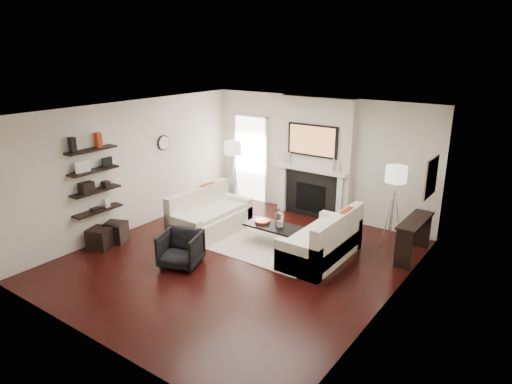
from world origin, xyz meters
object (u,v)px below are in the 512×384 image
Objects in this scene: lamp_left_shade at (233,148)px; lamp_right_shade at (396,174)px; loveseat_right_base at (320,248)px; coffee_table at (273,226)px; loveseat_left_base at (211,224)px; armchair at (181,247)px; ottoman_near at (115,232)px.

lamp_left_shade is 1.00× the size of lamp_right_shade.
lamp_left_shade and lamp_right_shade have the same top height.
loveseat_right_base is 3.56m from lamp_left_shade.
coffee_table is 2.64m from lamp_left_shade.
loveseat_left_base is 2.62× the size of armchair.
armchair reaches higher than coffee_table.
loveseat_left_base is 2.44m from loveseat_right_base.
lamp_left_shade reaches higher than ottoman_near.
coffee_table is 1.60× the size of armchair.
armchair is at bearing -117.11° from coffee_table.
lamp_right_shade reaches higher than ottoman_near.
lamp_left_shade is (-1.17, 2.99, 1.11)m from armchair.
loveseat_right_base is 2.00m from lamp_right_shade.
loveseat_left_base is 4.50× the size of ottoman_near.
loveseat_right_base is 2.62× the size of armchair.
loveseat_right_base is at bearing -23.19° from lamp_left_shade.
lamp_right_shade is at bearing 27.67° from armchair.
coffee_table is 1.88m from armchair.
ottoman_near is at bearing 160.54° from armchair.
armchair is 1.72× the size of lamp_right_shade.
loveseat_right_base is at bearing 0.48° from coffee_table.
armchair is 1.80m from ottoman_near.
coffee_table is at bearing 10.07° from loveseat_left_base.
armchair reaches higher than loveseat_right_base.
lamp_left_shade is at bearing 91.35° from armchair.
ottoman_near is at bearing -147.47° from coffee_table.
coffee_table is at bearing 32.53° from ottoman_near.
armchair is at bearing -138.40° from loveseat_right_base.
ottoman_near is (-3.68, -1.70, -0.01)m from loveseat_right_base.
loveseat_left_base reaches higher than ottoman_near.
loveseat_right_base is 1.05m from coffee_table.
coffee_table is 2.53m from lamp_right_shade.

